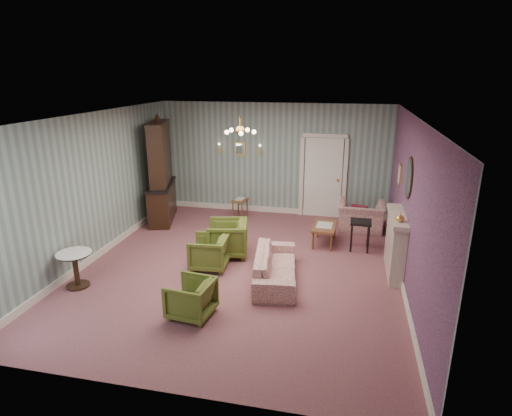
% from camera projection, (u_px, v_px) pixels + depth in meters
% --- Properties ---
extents(floor, '(7.00, 7.00, 0.00)m').
position_uv_depth(floor, '(242.00, 267.00, 8.29)').
color(floor, '#894F57').
rests_on(floor, ground).
extents(ceiling, '(7.00, 7.00, 0.00)m').
position_uv_depth(ceiling, '(240.00, 116.00, 7.41)').
color(ceiling, white).
rests_on(ceiling, ground).
extents(wall_back, '(6.00, 0.00, 6.00)m').
position_uv_depth(wall_back, '(274.00, 159.00, 11.11)').
color(wall_back, slate).
rests_on(wall_back, ground).
extents(wall_front, '(6.00, 0.00, 6.00)m').
position_uv_depth(wall_front, '(161.00, 283.00, 4.59)').
color(wall_front, slate).
rests_on(wall_front, ground).
extents(wall_left, '(0.00, 7.00, 7.00)m').
position_uv_depth(wall_left, '(95.00, 187.00, 8.46)').
color(wall_left, slate).
rests_on(wall_left, ground).
extents(wall_right, '(0.00, 7.00, 7.00)m').
position_uv_depth(wall_right, '(411.00, 206.00, 7.24)').
color(wall_right, slate).
rests_on(wall_right, ground).
extents(wall_right_floral, '(0.00, 7.00, 7.00)m').
position_uv_depth(wall_right_floral, '(410.00, 206.00, 7.25)').
color(wall_right_floral, '#AE577B').
rests_on(wall_right_floral, ground).
extents(door, '(1.12, 0.12, 2.16)m').
position_uv_depth(door, '(323.00, 176.00, 10.92)').
color(door, white).
rests_on(door, floor).
extents(olive_chair_a, '(0.68, 0.71, 0.66)m').
position_uv_depth(olive_chair_a, '(191.00, 297.00, 6.54)').
color(olive_chair_a, '#576322').
rests_on(olive_chair_a, floor).
extents(olive_chair_b, '(0.70, 0.74, 0.71)m').
position_uv_depth(olive_chair_b, '(209.00, 251.00, 8.16)').
color(olive_chair_b, '#576322').
rests_on(olive_chair_b, floor).
extents(olive_chair_c, '(0.89, 0.93, 0.81)m').
position_uv_depth(olive_chair_c, '(227.00, 237.00, 8.73)').
color(olive_chair_c, '#576322').
rests_on(olive_chair_c, floor).
extents(sofa_chintz, '(0.79, 1.91, 0.72)m').
position_uv_depth(sofa_chintz, '(276.00, 261.00, 7.69)').
color(sofa_chintz, '#9A3E4E').
rests_on(sofa_chintz, floor).
extents(wingback_chair, '(1.09, 0.73, 0.93)m').
position_uv_depth(wingback_chair, '(362.00, 212.00, 10.09)').
color(wingback_chair, '#9A3E4E').
rests_on(wingback_chair, floor).
extents(dresser, '(0.96, 1.67, 2.64)m').
position_uv_depth(dresser, '(160.00, 170.00, 10.54)').
color(dresser, black).
rests_on(dresser, floor).
extents(fireplace, '(0.30, 1.40, 1.16)m').
position_uv_depth(fireplace, '(395.00, 244.00, 7.91)').
color(fireplace, beige).
rests_on(fireplace, floor).
extents(mantel_vase, '(0.15, 0.15, 0.15)m').
position_uv_depth(mantel_vase, '(400.00, 217.00, 7.34)').
color(mantel_vase, gold).
rests_on(mantel_vase, fireplace).
extents(oval_mirror, '(0.04, 0.76, 0.84)m').
position_uv_depth(oval_mirror, '(408.00, 178.00, 7.50)').
color(oval_mirror, white).
rests_on(oval_mirror, wall_right).
extents(framed_print, '(0.04, 0.34, 0.42)m').
position_uv_depth(framed_print, '(400.00, 174.00, 8.83)').
color(framed_print, gold).
rests_on(framed_print, wall_right).
extents(coffee_table, '(0.52, 0.89, 0.44)m').
position_uv_depth(coffee_table, '(324.00, 234.00, 9.35)').
color(coffee_table, brown).
rests_on(coffee_table, floor).
extents(side_table_black, '(0.44, 0.44, 0.65)m').
position_uv_depth(side_table_black, '(360.00, 235.00, 9.01)').
color(side_table_black, black).
rests_on(side_table_black, floor).
extents(pedestal_table, '(0.76, 0.76, 0.65)m').
position_uv_depth(pedestal_table, '(76.00, 270.00, 7.45)').
color(pedestal_table, black).
rests_on(pedestal_table, floor).
extents(nesting_table, '(0.40, 0.47, 0.55)m').
position_uv_depth(nesting_table, '(240.00, 208.00, 10.99)').
color(nesting_table, brown).
rests_on(nesting_table, floor).
extents(gilt_mirror_back, '(0.28, 0.06, 0.36)m').
position_uv_depth(gilt_mirror_back, '(240.00, 149.00, 11.18)').
color(gilt_mirror_back, gold).
rests_on(gilt_mirror_back, wall_back).
extents(sconce_left, '(0.16, 0.12, 0.30)m').
position_uv_depth(sconce_left, '(220.00, 148.00, 11.27)').
color(sconce_left, gold).
rests_on(sconce_left, wall_back).
extents(sconce_right, '(0.16, 0.12, 0.30)m').
position_uv_depth(sconce_right, '(260.00, 150.00, 11.05)').
color(sconce_right, gold).
rests_on(sconce_right, wall_back).
extents(chandelier, '(0.56, 0.56, 0.36)m').
position_uv_depth(chandelier, '(240.00, 132.00, 7.49)').
color(chandelier, gold).
rests_on(chandelier, ceiling).
extents(burgundy_cushion, '(0.41, 0.28, 0.39)m').
position_uv_depth(burgundy_cushion, '(359.00, 213.00, 9.96)').
color(burgundy_cushion, maroon).
rests_on(burgundy_cushion, wingback_chair).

